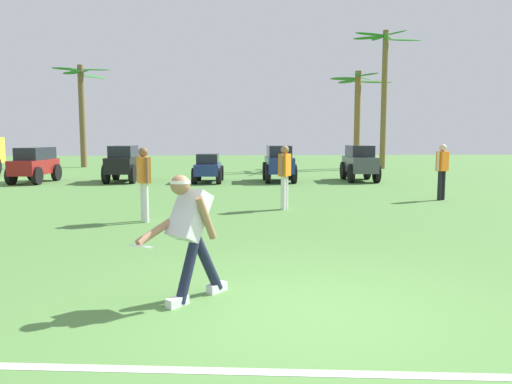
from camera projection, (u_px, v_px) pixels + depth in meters
name	position (u px, v px, depth m)	size (l,w,h in m)	color
ground_plane	(309.00, 315.00, 5.05)	(80.00, 80.00, 0.00)	#4E7D3C
field_line_paint	(336.00, 374.00, 3.80)	(21.97, 0.11, 0.01)	white
frisbee_thrower	(190.00, 230.00, 5.37)	(0.95, 0.78, 1.40)	#191E38
frisbee_in_flight	(142.00, 246.00, 5.13)	(0.37, 0.36, 0.10)	white
teammate_near_sideline	(144.00, 177.00, 10.37)	(0.33, 0.47, 1.56)	silver
teammate_midfield	(285.00, 171.00, 12.09)	(0.34, 0.46, 1.56)	silver
teammate_deep	(442.00, 167.00, 13.84)	(0.45, 0.36, 1.56)	black
parked_car_slot_a	(35.00, 164.00, 19.00)	(1.34, 2.47, 1.34)	maroon
parked_car_slot_b	(124.00, 163.00, 19.36)	(1.21, 2.37, 1.40)	black
parked_car_slot_c	(208.00, 168.00, 19.16)	(1.19, 2.24, 1.10)	navy
parked_car_slot_d	(279.00, 162.00, 19.46)	(1.19, 2.36, 1.40)	navy
parked_car_slot_e	(360.00, 162.00, 19.70)	(1.27, 2.40, 1.40)	#474C51
palm_tree_far_left	(82.00, 105.00, 27.84)	(3.05, 3.75, 5.67)	brown
palm_tree_left_of_centre	(358.00, 110.00, 27.04)	(3.49, 3.20, 5.24)	brown
palm_tree_right_of_centre	(384.00, 85.00, 26.42)	(3.86, 3.24, 7.27)	brown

